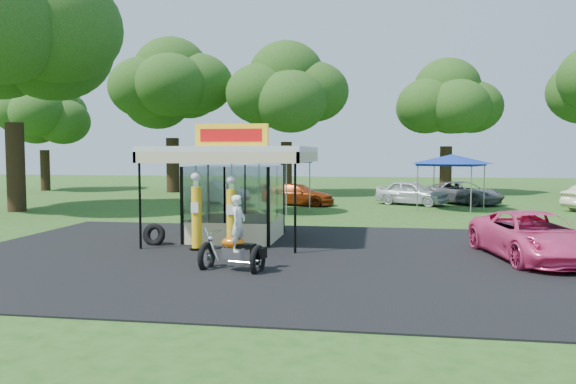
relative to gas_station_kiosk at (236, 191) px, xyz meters
name	(u,v)px	position (x,y,z in m)	size (l,w,h in m)	color
ground	(262,270)	(2.00, -4.99, -1.78)	(120.00, 120.00, 0.00)	#244B17
asphalt_apron	(275,256)	(2.00, -2.99, -1.76)	(20.00, 14.00, 0.04)	black
gas_station_kiosk	(236,191)	(0.00, 0.00, 0.00)	(5.40, 5.40, 4.18)	white
gas_pump_left	(197,213)	(-0.68, -2.43, -0.54)	(0.48, 0.48, 2.59)	black
gas_pump_right	(232,215)	(0.46, -2.36, -0.59)	(0.46, 0.46, 2.49)	black
motorcycle	(236,241)	(1.37, -5.36, -0.95)	(1.87, 1.14, 2.14)	black
spare_tires	(154,235)	(-2.44, -1.68, -1.40)	(0.93, 0.59, 0.78)	black
kiosk_car	(249,220)	(0.00, 2.21, -1.30)	(1.13, 2.82, 0.96)	yellow
pink_sedan	(534,236)	(9.64, -2.39, -1.07)	(2.37, 5.14, 1.43)	#F24285
bg_car_a	(216,192)	(-4.91, 14.25, -1.06)	(1.53, 4.39, 1.45)	silver
bg_car_b	(298,195)	(0.34, 13.78, -1.13)	(1.82, 4.47, 1.30)	#94320B
bg_car_c	(412,193)	(7.17, 15.02, -1.04)	(1.76, 4.38, 1.49)	silver
bg_car_d	(463,193)	(10.32, 16.14, -1.09)	(2.31, 5.02, 1.39)	#5E5F61
tent_west	(272,156)	(-0.45, 9.48, 1.21)	(4.74, 4.74, 3.31)	gray
tent_east	(452,160)	(9.13, 12.24, 1.01)	(4.42, 4.42, 3.09)	gray
oak_far_a	(44,118)	(-22.48, 23.62, 4.29)	(8.05, 8.05, 9.54)	black
oak_far_b	(172,96)	(-11.18, 23.45, 5.92)	(10.11, 10.11, 12.06)	black
oak_far_c	(286,100)	(-1.76, 22.52, 5.40)	(9.60, 9.60, 11.31)	black
oak_far_d	(447,110)	(10.36, 25.35, 4.73)	(8.58, 8.58, 10.21)	black
oak_near	(12,45)	(-14.21, 7.88, 7.08)	(12.29, 12.29, 14.15)	black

